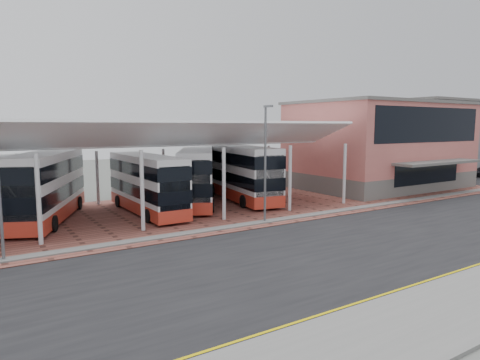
{
  "coord_description": "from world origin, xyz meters",
  "views": [
    {
      "loc": [
        -15.17,
        -17.37,
        6.7
      ],
      "look_at": [
        1.83,
        9.24,
        2.69
      ],
      "focal_mm": 32.0,
      "sensor_mm": 36.0,
      "label": 1
    }
  ],
  "objects_px": {
    "bus_2": "(47,187)",
    "bus_3": "(147,184)",
    "terminal": "(380,145)",
    "bus_5": "(241,173)",
    "bus_4": "(197,177)"
  },
  "relations": [
    {
      "from": "terminal",
      "to": "bus_2",
      "type": "xyz_separation_m",
      "value": [
        -33.62,
        1.09,
        -2.21
      ]
    },
    {
      "from": "terminal",
      "to": "bus_3",
      "type": "relative_size",
      "value": 1.71
    },
    {
      "from": "terminal",
      "to": "bus_3",
      "type": "height_order",
      "value": "terminal"
    },
    {
      "from": "bus_3",
      "to": "bus_2",
      "type": "bearing_deg",
      "value": 169.54
    },
    {
      "from": "terminal",
      "to": "bus_4",
      "type": "height_order",
      "value": "terminal"
    },
    {
      "from": "terminal",
      "to": "bus_4",
      "type": "xyz_separation_m",
      "value": [
        -21.9,
        0.96,
        -2.27
      ]
    },
    {
      "from": "bus_2",
      "to": "bus_4",
      "type": "relative_size",
      "value": 1.05
    },
    {
      "from": "bus_2",
      "to": "bus_4",
      "type": "bearing_deg",
      "value": 23.02
    },
    {
      "from": "terminal",
      "to": "bus_3",
      "type": "distance_m",
      "value": 26.87
    },
    {
      "from": "bus_4",
      "to": "bus_5",
      "type": "height_order",
      "value": "bus_5"
    },
    {
      "from": "bus_4",
      "to": "bus_5",
      "type": "distance_m",
      "value": 4.35
    },
    {
      "from": "bus_3",
      "to": "bus_4",
      "type": "xyz_separation_m",
      "value": [
        4.87,
        1.14,
        0.13
      ]
    },
    {
      "from": "bus_2",
      "to": "bus_3",
      "type": "bearing_deg",
      "value": 13.15
    },
    {
      "from": "terminal",
      "to": "bus_5",
      "type": "height_order",
      "value": "terminal"
    },
    {
      "from": "bus_2",
      "to": "bus_5",
      "type": "bearing_deg",
      "value": 22.88
    }
  ]
}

